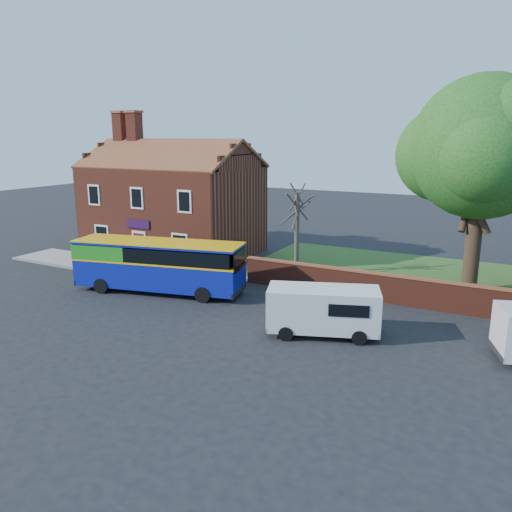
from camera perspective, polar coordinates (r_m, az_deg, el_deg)
The scene contains 10 objects.
ground at distance 26.36m, azimuth -12.13°, elevation -6.10°, with size 120.00×120.00×0.00m, color black.
pavement at distance 34.93m, azimuth -14.92°, elevation -1.31°, with size 18.00×3.50×0.12m, color gray.
kerb at distance 33.72m, azimuth -16.93°, elevation -1.95°, with size 18.00×0.15×0.14m, color slate.
grass_strip at distance 33.17m, azimuth 21.37°, elevation -2.64°, with size 26.00×12.00×0.04m, color #426B28.
shop_building at distance 38.60m, azimuth -9.46°, elevation 5.43°, with size 12.30×8.13×10.50m.
boundary_wall at distance 27.22m, azimuth 19.94°, elevation -4.20°, with size 22.00×0.38×1.60m.
bus at distance 29.03m, azimuth -11.60°, elevation -0.79°, with size 10.00×4.49×2.96m.
van_near at distance 22.56m, azimuth 7.71°, elevation -6.03°, with size 5.31×3.53×2.17m.
large_tree at distance 30.48m, azimuth 24.68°, elevation 10.74°, with size 9.87×7.81×12.04m.
bare_tree at distance 31.85m, azimuth 4.69°, elevation 2.90°, with size 2.10×2.50×5.60m.
Camera 1 is at (16.25, -18.85, 8.70)m, focal length 35.00 mm.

